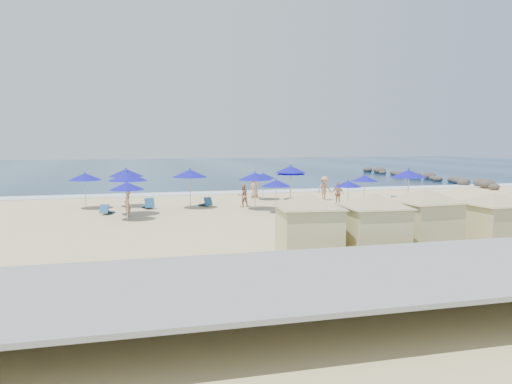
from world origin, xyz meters
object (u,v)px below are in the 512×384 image
umbrella_6 (276,183)px  beachgoer_2 (338,193)px  umbrella_2 (126,173)px  beachgoer_4 (254,187)px  umbrella_8 (348,184)px  cabana_0 (309,220)px  cabana_3 (493,215)px  beachgoer_1 (243,196)px  umbrella_3 (128,177)px  umbrella_12 (263,176)px  umbrella_7 (291,172)px  cabana_1 (374,219)px  cabana_2 (425,213)px  umbrella_1 (127,186)px  beachgoer_3 (324,188)px  umbrella_11 (409,174)px  umbrella_4 (190,173)px  trash_bin (292,229)px  umbrella_9 (290,169)px  umbrella_0 (85,177)px  umbrella_5 (255,176)px  umbrella_10 (365,178)px  beachgoer_0 (127,204)px  rock_jetty (420,176)px

umbrella_6 → beachgoer_2: umbrella_6 is taller
umbrella_2 → umbrella_6: size_ratio=1.24×
beachgoer_4 → umbrella_8: bearing=-16.4°
cabana_0 → umbrella_8: cabana_0 is taller
cabana_3 → beachgoer_1: cabana_3 is taller
umbrella_3 → umbrella_12: size_ratio=1.28×
umbrella_7 → cabana_1: bearing=-99.2°
cabana_1 → umbrella_2: (-9.04, 18.37, 0.71)m
umbrella_7 → beachgoer_1: bearing=-148.4°
cabana_2 → cabana_1: bearing=-167.0°
umbrella_12 → umbrella_6: bearing=-98.7°
cabana_3 → umbrella_1: (-14.54, 12.16, 0.42)m
cabana_1 → beachgoer_3: size_ratio=2.49×
cabana_2 → beachgoer_1: size_ratio=2.97×
umbrella_1 → umbrella_11: (18.27, 0.32, 0.38)m
umbrella_4 → umbrella_12: (6.05, 3.50, -0.51)m
umbrella_11 → umbrella_4: bearing=165.2°
trash_bin → beachgoer_1: size_ratio=0.50×
umbrella_8 → umbrella_9: (-1.73, 6.59, 0.59)m
cabana_2 → umbrella_0: 22.53m
umbrella_3 → umbrella_7: bearing=21.0°
umbrella_5 → beachgoer_3: (6.36, 3.53, -1.30)m
cabana_3 → umbrella_12: size_ratio=2.01×
umbrella_4 → umbrella_7: 8.40m
umbrella_10 → beachgoer_2: umbrella_10 is taller
cabana_2 → umbrella_11: bearing=61.2°
umbrella_7 → umbrella_12: umbrella_7 is taller
umbrella_12 → beachgoer_1: (-2.43, -3.62, -1.07)m
cabana_2 → beachgoer_0: 17.55m
trash_bin → beachgoer_0: bearing=140.3°
cabana_3 → umbrella_9: bearing=97.3°
cabana_2 → umbrella_12: size_ratio=2.18×
umbrella_0 → umbrella_11: umbrella_11 is taller
cabana_3 → beachgoer_2: 15.63m
umbrella_12 → beachgoer_3: umbrella_12 is taller
cabana_1 → umbrella_1: 15.38m
trash_bin → beachgoer_4: beachgoer_4 is taller
umbrella_10 → beachgoer_1: 8.81m
umbrella_7 → umbrella_9: 0.23m
umbrella_5 → cabana_2: bearing=-76.7°
umbrella_1 → umbrella_2: bearing=90.3°
beachgoer_4 → umbrella_1: bearing=-88.4°
umbrella_11 → umbrella_12: size_ratio=1.27×
beachgoer_0 → cabana_2: bearing=46.9°
rock_jetty → umbrella_6: umbrella_6 is taller
umbrella_0 → umbrella_1: 6.18m
cabana_0 → umbrella_6: bearing=78.5°
cabana_1 → umbrella_5: cabana_1 is taller
umbrella_5 → cabana_1: bearing=-86.9°
cabana_2 → umbrella_7: (0.54, 18.51, 0.52)m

